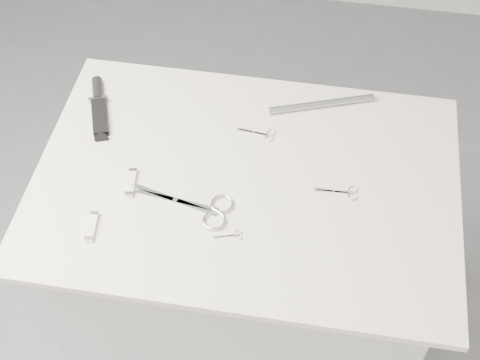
% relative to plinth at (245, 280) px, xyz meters
% --- Properties ---
extents(ground, '(4.00, 4.00, 0.01)m').
position_rel_plinth_xyz_m(ground, '(0.00, 0.00, -0.46)').
color(ground, slate).
rests_on(ground, ground).
extents(plinth, '(0.90, 0.60, 0.90)m').
position_rel_plinth_xyz_m(plinth, '(0.00, 0.00, 0.00)').
color(plinth, '#BABAB8').
rests_on(plinth, ground).
extents(display_board, '(1.00, 0.70, 0.02)m').
position_rel_plinth_xyz_m(display_board, '(0.00, 0.00, 0.46)').
color(display_board, beige).
rests_on(display_board, plinth).
extents(large_shears, '(0.24, 0.11, 0.01)m').
position_rel_plinth_xyz_m(large_shears, '(-0.08, -0.10, 0.47)').
color(large_shears, silver).
rests_on(large_shears, display_board).
extents(embroidery_scissors_a, '(0.10, 0.04, 0.00)m').
position_rel_plinth_xyz_m(embroidery_scissors_a, '(0.23, -0.00, 0.47)').
color(embroidery_scissors_a, silver).
rests_on(embroidery_scissors_a, display_board).
extents(embroidery_scissors_b, '(0.09, 0.04, 0.00)m').
position_rel_plinth_xyz_m(embroidery_scissors_b, '(0.02, 0.15, 0.47)').
color(embroidery_scissors_b, silver).
rests_on(embroidery_scissors_b, display_board).
extents(tiny_scissors, '(0.06, 0.03, 0.00)m').
position_rel_plinth_xyz_m(tiny_scissors, '(-0.00, -0.17, 0.47)').
color(tiny_scissors, silver).
rests_on(tiny_scissors, display_board).
extents(sheathed_knife, '(0.10, 0.20, 0.03)m').
position_rel_plinth_xyz_m(sheathed_knife, '(-0.41, 0.18, 0.48)').
color(sheathed_knife, black).
rests_on(sheathed_knife, display_board).
extents(pocket_knife_a, '(0.03, 0.08, 0.01)m').
position_rel_plinth_xyz_m(pocket_knife_a, '(-0.26, -0.06, 0.47)').
color(pocket_knife_a, silver).
rests_on(pocket_knife_a, display_board).
extents(pocket_knife_b, '(0.03, 0.08, 0.01)m').
position_rel_plinth_xyz_m(pocket_knife_b, '(-0.32, -0.20, 0.47)').
color(pocket_knife_b, silver).
rests_on(pocket_knife_b, display_board).
extents(metal_rail, '(0.27, 0.11, 0.02)m').
position_rel_plinth_xyz_m(metal_rail, '(0.16, 0.27, 0.48)').
color(metal_rail, gray).
rests_on(metal_rail, display_board).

